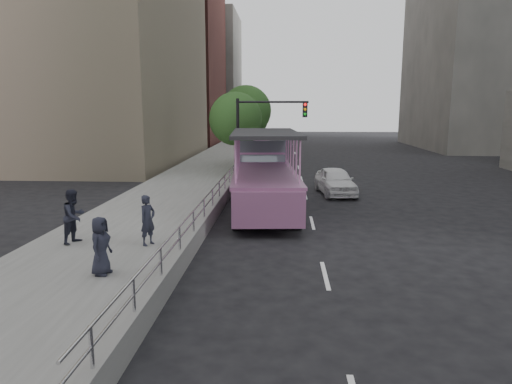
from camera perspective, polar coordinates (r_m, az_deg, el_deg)
The scene contains 15 objects.
ground at distance 15.01m, azimuth 4.12°, elevation -7.56°, with size 160.00×160.00×0.00m, color black.
sidewalk at distance 25.31m, azimuth -9.24°, elevation 0.07°, with size 5.50×80.00×0.30m, color #9A9A95.
kerb_wall at distance 17.05m, azimuth -6.49°, elevation -3.73°, with size 0.24×30.00×0.36m, color gray.
guardrail at distance 16.90m, azimuth -6.54°, elevation -1.55°, with size 0.07×22.00×0.71m.
duck_boat at distance 21.59m, azimuth 0.97°, elevation 1.68°, with size 3.46×11.14×3.64m.
car at distance 25.29m, azimuth 9.90°, elevation 1.38°, with size 1.73×4.28×1.46m, color white.
pedestrian_near at distance 14.98m, azimuth -13.39°, elevation -3.44°, with size 0.59×0.39×1.62m, color #232534.
pedestrian_mid at distance 15.90m, azimuth -21.78°, elevation -2.83°, with size 0.86×0.67×1.78m, color #232534.
pedestrian_far at distance 12.69m, azimuth -18.85°, elevation -6.38°, with size 0.76×0.50×1.56m, color #232534.
parking_sign at distance 24.55m, azimuth -2.39°, elevation 3.74°, with size 0.09×0.64×2.86m.
traffic_signal at distance 26.85m, azimuth 0.27°, elevation 7.99°, with size 4.20×0.32×5.20m.
street_tree_near at distance 30.38m, azimuth -2.41°, elevation 8.86°, with size 3.52×3.52×5.72m.
street_tree_far at distance 36.33m, azimuth -1.12°, elevation 9.88°, with size 3.97×3.97×6.45m.
midrise_brick at distance 65.32m, azimuth -12.97°, elevation 17.49°, with size 18.00×16.00×26.00m, color brown.
midrise_stone_b at distance 80.04m, azimuth -8.16°, elevation 14.13°, with size 16.00×14.00×20.00m, color gray.
Camera 1 is at (-0.20, -14.29, 4.61)m, focal length 32.00 mm.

